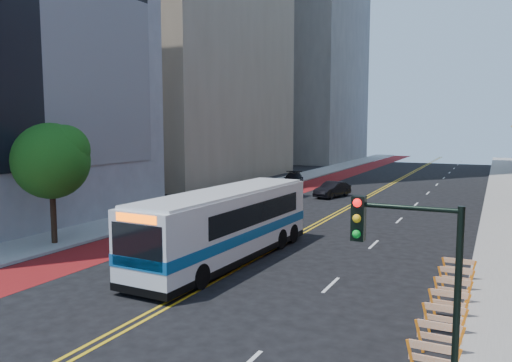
{
  "coord_description": "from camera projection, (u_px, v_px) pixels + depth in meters",
  "views": [
    {
      "loc": [
        10.87,
        -13.74,
        6.69
      ],
      "look_at": [
        0.31,
        8.0,
        4.0
      ],
      "focal_mm": 35.0,
      "sensor_mm": 36.0,
      "label": 1
    }
  ],
  "objects": [
    {
      "name": "traffic_signal",
      "position": [
        411.0,
        273.0,
        10.11
      ],
      "size": [
        2.21,
        0.34,
        5.07
      ],
      "color": "black",
      "rests_on": "sidewalk_right"
    },
    {
      "name": "sidewalk_left",
      "position": [
        241.0,
        192.0,
        49.77
      ],
      "size": [
        4.0,
        140.0,
        0.15
      ],
      "primitive_type": "cube",
      "color": "gray",
      "rests_on": "ground"
    },
    {
      "name": "car_b",
      "position": [
        332.0,
        189.0,
        46.74
      ],
      "size": [
        2.59,
        4.65,
        1.45
      ],
      "primitive_type": "imported",
      "rotation": [
        0.0,
        0.0,
        -0.25
      ],
      "color": "black",
      "rests_on": "ground"
    },
    {
      "name": "sidewalk_right",
      "position": [
        511.0,
        210.0,
        39.35
      ],
      "size": [
        4.0,
        140.0,
        0.15
      ],
      "primitive_type": "cube",
      "color": "gray",
      "rests_on": "ground"
    },
    {
      "name": "ground",
      "position": [
        150.0,
        314.0,
        17.75
      ],
      "size": [
        160.0,
        160.0,
        0.0
      ],
      "primitive_type": "plane",
      "color": "black",
      "rests_on": "ground"
    },
    {
      "name": "center_line_outer",
      "position": [
        362.0,
        201.0,
        44.49
      ],
      "size": [
        0.14,
        140.0,
        0.01
      ],
      "primitive_type": "cube",
      "color": "gold",
      "rests_on": "ground"
    },
    {
      "name": "street_tree",
      "position": [
        52.0,
        158.0,
        27.49
      ],
      "size": [
        4.2,
        4.2,
        6.7
      ],
      "color": "black",
      "rests_on": "sidewalk_left"
    },
    {
      "name": "car_a",
      "position": [
        222.0,
        198.0,
        40.9
      ],
      "size": [
        3.05,
        4.87,
        1.55
      ],
      "primitive_type": "imported",
      "rotation": [
        0.0,
        0.0,
        -0.29
      ],
      "color": "black",
      "rests_on": "ground"
    },
    {
      "name": "bus_lane_paint",
      "position": [
        277.0,
        195.0,
        48.08
      ],
      "size": [
        3.6,
        140.0,
        0.01
      ],
      "primitive_type": "cube",
      "color": "maroon",
      "rests_on": "ground"
    },
    {
      "name": "car_c",
      "position": [
        294.0,
        179.0,
        55.05
      ],
      "size": [
        3.81,
        5.69,
        1.53
      ],
      "primitive_type": "imported",
      "rotation": [
        0.0,
        0.0,
        0.35
      ],
      "color": "black",
      "rests_on": "ground"
    },
    {
      "name": "lane_dashes",
      "position": [
        428.0,
        193.0,
        49.63
      ],
      "size": [
        0.14,
        98.2,
        0.01
      ],
      "color": "silver",
      "rests_on": "ground"
    },
    {
      "name": "transit_bus",
      "position": [
        227.0,
        224.0,
        24.64
      ],
      "size": [
        3.32,
        13.03,
        3.55
      ],
      "rotation": [
        0.0,
        0.0,
        -0.04
      ],
      "color": "silver",
      "rests_on": "ground"
    },
    {
      "name": "center_line_inner",
      "position": [
        358.0,
        201.0,
        44.64
      ],
      "size": [
        0.14,
        140.0,
        0.01
      ],
      "primitive_type": "cube",
      "color": "gold",
      "rests_on": "ground"
    },
    {
      "name": "construction_barriers",
      "position": [
        447.0,
        307.0,
        16.57
      ],
      "size": [
        1.42,
        10.91,
        1.0
      ],
      "color": "orange",
      "rests_on": "ground"
    }
  ]
}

